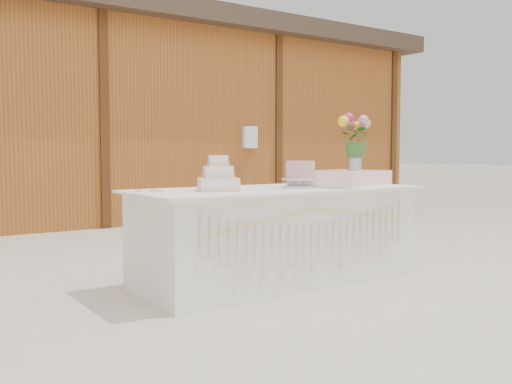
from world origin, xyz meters
TOP-DOWN VIEW (x-y plane):
  - ground at (0.00, 0.00)m, footprint 80.00×80.00m
  - barn at (-0.01, 5.99)m, footprint 12.60×4.60m
  - cake_table at (0.00, -0.00)m, footprint 2.40×1.00m
  - wedding_cake at (-0.57, -0.02)m, footprint 0.39×0.39m
  - pink_cake_stand at (0.19, -0.07)m, footprint 0.30×0.30m
  - satin_runner at (0.70, -0.02)m, footprint 1.13×0.92m
  - flower_vase at (0.86, -0.00)m, footprint 0.12×0.12m
  - bouquet at (0.86, -0.00)m, footprint 0.41×0.41m
  - loose_flowers at (-1.02, 0.08)m, footprint 0.20×0.36m

SIDE VIEW (x-z plane):
  - ground at x=0.00m, z-range 0.00..0.00m
  - cake_table at x=0.00m, z-range 0.00..0.77m
  - loose_flowers at x=-1.02m, z-range 0.77..0.79m
  - satin_runner at x=0.70m, z-range 0.77..0.89m
  - wedding_cake at x=-0.57m, z-range 0.73..0.99m
  - pink_cake_stand at x=0.19m, z-range 0.78..1.00m
  - flower_vase at x=0.86m, z-range 0.89..1.06m
  - bouquet at x=0.86m, z-range 1.06..1.41m
  - barn at x=-0.01m, z-range 0.03..3.33m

